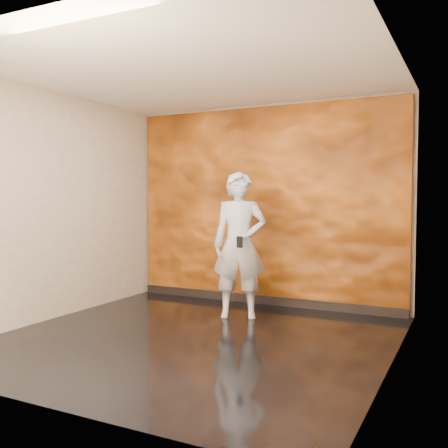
# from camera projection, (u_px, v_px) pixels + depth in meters

# --- Properties ---
(room) EXTENTS (4.02, 4.02, 2.81)m
(room) POSITION_uv_depth(u_px,v_px,m) (194.00, 207.00, 5.23)
(room) COLOR black
(room) RESTS_ON ground
(feature_wall) EXTENTS (3.90, 0.06, 2.75)m
(feature_wall) POSITION_uv_depth(u_px,v_px,m) (264.00, 206.00, 6.99)
(feature_wall) COLOR orange
(feature_wall) RESTS_ON ground
(baseboard) EXTENTS (3.90, 0.04, 0.12)m
(baseboard) POSITION_uv_depth(u_px,v_px,m) (263.00, 300.00, 7.02)
(baseboard) COLOR black
(baseboard) RESTS_ON ground
(man) EXTENTS (0.78, 0.66, 1.81)m
(man) POSITION_uv_depth(u_px,v_px,m) (240.00, 245.00, 6.21)
(man) COLOR #9297A0
(man) RESTS_ON ground
(phone) EXTENTS (0.08, 0.02, 0.14)m
(phone) POSITION_uv_depth(u_px,v_px,m) (240.00, 242.00, 5.93)
(phone) COLOR black
(phone) RESTS_ON man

